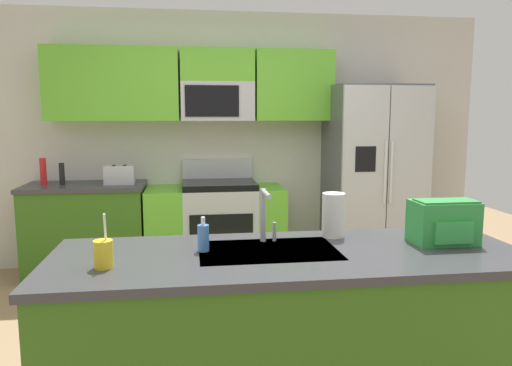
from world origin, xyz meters
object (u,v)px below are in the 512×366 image
drink_cup_yellow (103,254)px  paper_towel_roll (333,215)px  range_oven (216,226)px  pepper_mill (62,174)px  refrigerator (373,177)px  soap_dispenser (203,237)px  sink_faucet (265,211)px  bottle_red (43,172)px  backpack (444,221)px  toaster (120,175)px

drink_cup_yellow → paper_towel_roll: bearing=18.8°
range_oven → pepper_mill: (-1.45, -0.00, 0.56)m
range_oven → refrigerator: 1.68m
soap_dispenser → paper_towel_roll: (0.71, 0.19, 0.05)m
refrigerator → pepper_mill: 3.06m
refrigerator → soap_dispenser: 3.00m
range_oven → sink_faucet: 2.44m
bottle_red → soap_dispenser: bottle_red is taller
range_oven → refrigerator: size_ratio=0.74×
bottle_red → backpack: bearing=-43.1°
sink_faucet → bottle_red: bearing=126.7°
sink_faucet → paper_towel_roll: sink_faucet is taller
range_oven → bottle_red: (-1.62, -0.00, 0.58)m
sink_faucet → soap_dispenser: (-0.32, -0.11, -0.10)m
pepper_mill → soap_dispenser: (1.26, -2.47, -0.04)m
drink_cup_yellow → backpack: drink_cup_yellow is taller
soap_dispenser → refrigerator: bearing=53.1°
refrigerator → toaster: refrigerator is taller
toaster → sink_faucet: size_ratio=0.99×
toaster → paper_towel_roll: size_ratio=1.17×
pepper_mill → backpack: bearing=-44.9°
sink_faucet → backpack: sink_faucet is taller
backpack → drink_cup_yellow: bearing=-173.9°
bottle_red → drink_cup_yellow: (0.99, -2.67, -0.06)m
soap_dispenser → paper_towel_roll: bearing=14.9°
toaster → bottle_red: bearing=176.0°
drink_cup_yellow → toaster: bearing=96.2°
sink_faucet → paper_towel_roll: (0.39, 0.08, -0.05)m
refrigerator → soap_dispenser: bearing=-126.9°
pepper_mill → bottle_red: size_ratio=0.81×
bottle_red → sink_faucet: size_ratio=0.90×
backpack → refrigerator: bearing=76.8°
refrigerator → toaster: (-2.52, 0.02, 0.07)m
pepper_mill → bottle_red: bottle_red is taller
toaster → sink_faucet: sink_faucet is taller
refrigerator → drink_cup_yellow: 3.43m
sink_faucet → drink_cup_yellow: (-0.76, -0.32, -0.11)m
range_oven → soap_dispenser: (-0.19, -2.47, 0.53)m
pepper_mill → sink_faucet: size_ratio=0.74×
pepper_mill → sink_faucet: (1.58, -2.35, 0.06)m
paper_towel_roll → bottle_red: bearing=133.2°
range_oven → toaster: size_ratio=4.86×
bottle_red → toaster: bearing=-4.0°
pepper_mill → bottle_red: bearing=-179.9°
bottle_red → sink_faucet: (1.75, -2.35, 0.04)m
paper_towel_roll → toaster: bearing=122.8°
range_oven → drink_cup_yellow: size_ratio=5.62×
backpack → pepper_mill: bearing=135.1°
drink_cup_yellow → soap_dispenser: bearing=24.8°
drink_cup_yellow → sink_faucet: bearing=22.6°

